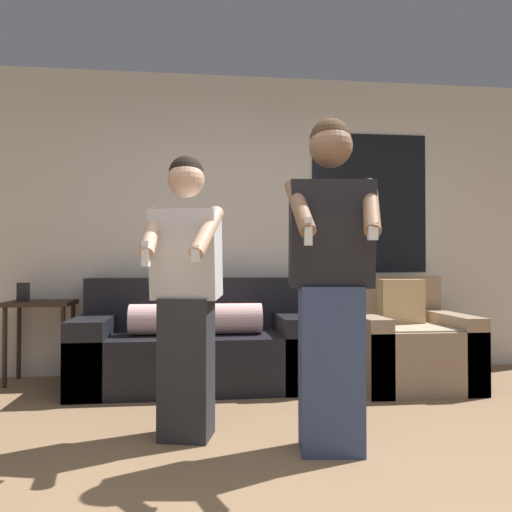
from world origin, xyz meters
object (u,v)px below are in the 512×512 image
at_px(couch, 196,346).
at_px(person_right, 331,281).
at_px(person_left, 186,293).
at_px(side_table, 40,315).
at_px(armchair, 403,345).

distance_m(couch, person_right, 1.79).
bearing_deg(person_left, side_table, 129.82).
relative_size(couch, side_table, 2.26).
distance_m(armchair, side_table, 3.00).
height_order(couch, side_table, couch).
bearing_deg(person_right, couch, 114.43).
bearing_deg(person_left, armchair, 32.41).
relative_size(armchair, person_left, 0.59).
relative_size(armchair, side_table, 1.15).
xyz_separation_m(side_table, person_right, (1.98, -1.77, 0.33)).
distance_m(couch, side_table, 1.32).
distance_m(person_left, person_right, 0.81).
bearing_deg(armchair, side_table, 172.83).
height_order(couch, armchair, armchair).
height_order(side_table, person_left, person_left).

